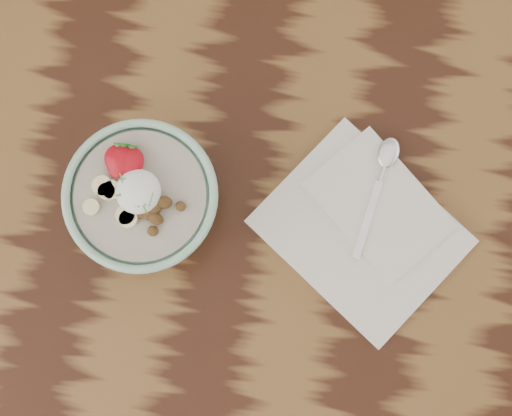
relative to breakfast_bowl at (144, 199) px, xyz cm
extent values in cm
cube|color=black|center=(9.92, 1.63, -8.32)|extent=(160.00, 90.00, 4.00)
cylinder|color=#92C5AA|center=(0.06, -0.07, -5.74)|extent=(8.14, 8.14, 1.16)
torus|color=#92C5AA|center=(0.06, -0.07, 3.75)|extent=(18.50, 18.50, 1.07)
cylinder|color=#BCAE9B|center=(0.06, -0.07, 3.17)|extent=(15.69, 15.69, 0.97)
ellipsoid|color=white|center=(0.01, 0.20, 4.68)|extent=(5.35, 5.35, 2.94)
ellipsoid|color=#A70713|center=(-2.79, 2.97, 4.42)|extent=(2.81, 3.09, 1.54)
cone|color=#286623|center=(-2.79, 4.23, 4.72)|extent=(1.40, 1.03, 1.52)
ellipsoid|color=#A70713|center=(-3.17, 3.81, 4.47)|extent=(2.99, 3.29, 1.64)
cone|color=#286623|center=(-3.17, 5.15, 4.77)|extent=(1.40, 1.03, 1.52)
ellipsoid|color=#A70713|center=(-2.49, 3.69, 4.57)|extent=(3.34, 3.67, 1.84)
cone|color=#286623|center=(-2.49, 5.20, 4.87)|extent=(1.40, 1.03, 1.52)
ellipsoid|color=#A70713|center=(-1.53, 3.67, 4.54)|extent=(3.23, 3.56, 1.78)
cone|color=#286623|center=(-1.53, 5.12, 4.84)|extent=(1.40, 1.03, 1.52)
cylinder|color=beige|center=(-1.15, -2.64, 4.05)|extent=(2.33, 2.33, 0.70)
cylinder|color=beige|center=(-5.25, -2.28, 4.05)|extent=(1.95, 1.95, 0.70)
cylinder|color=beige|center=(-3.18, 0.04, 4.05)|extent=(2.26, 2.26, 0.70)
cylinder|color=beige|center=(-3.78, -0.20, 4.05)|extent=(2.08, 2.08, 0.70)
cylinder|color=beige|center=(-4.39, 0.38, 4.05)|extent=(2.43, 2.43, 0.70)
cylinder|color=beige|center=(-0.73, -3.05, 4.05)|extent=(2.16, 2.16, 0.70)
ellipsoid|color=brown|center=(0.61, -2.38, 4.08)|extent=(1.26, 0.98, 0.90)
ellipsoid|color=brown|center=(5.06, -0.71, 4.09)|extent=(1.67, 1.64, 0.90)
ellipsoid|color=brown|center=(2.01, -1.20, 4.27)|extent=(1.76, 1.92, 1.13)
ellipsoid|color=brown|center=(3.15, -0.56, 4.32)|extent=(2.04, 1.63, 1.53)
ellipsoid|color=brown|center=(1.51, -2.15, 4.15)|extent=(1.77, 1.84, 1.00)
ellipsoid|color=brown|center=(2.27, -0.37, 4.32)|extent=(2.18, 1.79, 1.09)
ellipsoid|color=brown|center=(2.33, -4.04, 4.09)|extent=(1.60, 1.57, 0.64)
ellipsoid|color=brown|center=(2.49, -2.62, 4.30)|extent=(2.12, 1.77, 1.12)
cylinder|color=#51913D|center=(-1.56, 1.32, 5.65)|extent=(1.61, 0.50, 0.24)
cylinder|color=#51913D|center=(0.60, 0.13, 5.65)|extent=(0.67, 1.28, 0.23)
cylinder|color=#51913D|center=(-1.63, -0.59, 5.65)|extent=(1.45, 0.46, 0.23)
cylinder|color=#51913D|center=(1.12, -0.63, 5.65)|extent=(0.41, 1.67, 0.24)
cylinder|color=#51913D|center=(1.58, 0.56, 5.65)|extent=(0.68, 1.63, 0.24)
cylinder|color=#51913D|center=(-1.88, 1.14, 5.65)|extent=(0.96, 1.61, 0.24)
cylinder|color=#51913D|center=(-1.36, -0.10, 5.65)|extent=(1.20, 1.01, 0.23)
cylinder|color=#51913D|center=(1.77, -0.60, 5.65)|extent=(0.33, 1.68, 0.24)
cylinder|color=#51913D|center=(0.95, -0.31, 5.65)|extent=(1.13, 0.29, 0.22)
cylinder|color=#51913D|center=(-0.11, -1.23, 5.65)|extent=(1.55, 1.07, 0.24)
cylinder|color=#51913D|center=(1.19, -1.70, 5.65)|extent=(0.91, 1.18, 0.23)
cylinder|color=#51913D|center=(0.54, -0.75, 5.65)|extent=(0.46, 1.19, 0.22)
cylinder|color=#51913D|center=(-0.29, -1.29, 5.65)|extent=(0.95, 0.95, 0.22)
cube|color=silver|center=(27.59, 0.55, -5.87)|extent=(30.51, 29.47, 0.91)
cube|color=silver|center=(29.41, 4.21, -5.14)|extent=(20.87, 20.43, 0.55)
cube|color=silver|center=(28.07, 2.01, -4.70)|extent=(2.84, 10.50, 0.32)
cylinder|color=silver|center=(29.24, 8.52, -4.54)|extent=(1.11, 2.81, 0.64)
ellipsoid|color=silver|center=(29.71, 11.10, -4.43)|extent=(3.49, 4.61, 0.87)
camera|label=1|loc=(15.39, -10.81, 86.35)|focal=50.00mm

